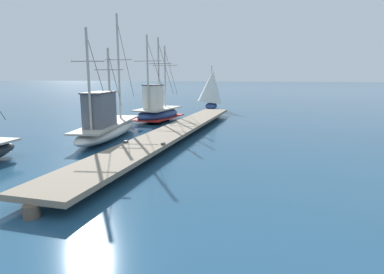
# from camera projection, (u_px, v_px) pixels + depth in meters

# --- Properties ---
(floating_dock) EXTENTS (2.78, 20.73, 0.53)m
(floating_dock) POSITION_uv_depth(u_px,v_px,m) (176.00, 130.00, 16.79)
(floating_dock) COLOR gray
(floating_dock) RESTS_ON ground
(fishing_boat_0) EXTENTS (3.31, 8.70, 6.41)m
(fishing_boat_0) POSITION_uv_depth(u_px,v_px,m) (107.00, 124.00, 16.31)
(fishing_boat_0) COLOR silver
(fishing_boat_0) RESTS_ON ground
(fishing_boat_1) EXTENTS (2.32, 5.93, 5.69)m
(fishing_boat_1) POSITION_uv_depth(u_px,v_px,m) (157.00, 111.00, 22.78)
(fishing_boat_1) COLOR navy
(fishing_boat_1) RESTS_ON ground
(distant_sailboat) EXTENTS (2.98, 4.66, 4.08)m
(distant_sailboat) POSITION_uv_depth(u_px,v_px,m) (211.00, 89.00, 30.74)
(distant_sailboat) COLOR navy
(distant_sailboat) RESTS_ON ground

